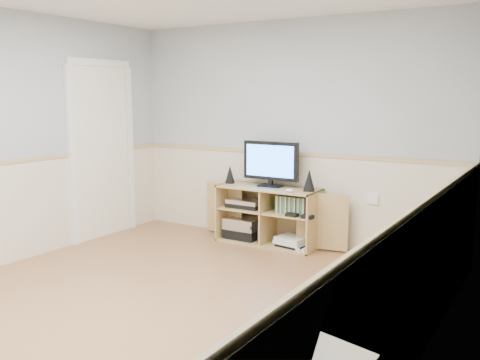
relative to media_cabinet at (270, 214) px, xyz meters
name	(u,v)px	position (x,y,z in m)	size (l,w,h in m)	color
room	(164,152)	(0.07, -1.93, 0.88)	(4.04, 4.54, 2.54)	#AC774C
media_cabinet	(270,214)	(0.00, 0.00, 0.00)	(1.82, 0.44, 0.65)	tan
monitor	(271,162)	(0.00, 0.00, 0.60)	(0.67, 0.18, 0.51)	black
speaker_left	(230,174)	(-0.52, -0.03, 0.42)	(0.11, 0.11, 0.21)	black
speaker_right	(309,180)	(0.49, -0.03, 0.44)	(0.13, 0.13, 0.24)	black
keyboard	(264,189)	(0.02, -0.19, 0.32)	(0.29, 0.12, 0.01)	silver
mouse	(290,190)	(0.33, -0.19, 0.34)	(0.10, 0.06, 0.04)	white
av_components	(244,222)	(-0.31, -0.05, -0.11)	(0.50, 0.30, 0.47)	black
game_consoles	(291,242)	(0.30, -0.07, -0.26)	(0.46, 0.30, 0.11)	white
game_cases	(292,205)	(0.31, -0.07, 0.15)	(0.36, 0.14, 0.19)	#3F8C3F
wall_outlet	(373,198)	(1.12, 0.18, 0.27)	(0.12, 0.03, 0.12)	white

